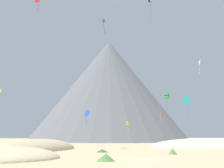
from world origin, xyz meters
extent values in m
plane|color=#C6B284|center=(0.00, 0.00, 0.00)|extent=(400.00, 400.00, 0.00)
ellipsoid|color=beige|center=(21.61, 23.66, 0.00)|extent=(31.30, 27.11, 4.20)
ellipsoid|color=#C6B284|center=(-13.91, 19.38, 0.00)|extent=(19.04, 25.11, 4.12)
cone|color=#568442|center=(-3.98, -2.34, 0.41)|extent=(2.90, 2.90, 0.81)
cone|color=#386633|center=(-2.70, 12.99, 0.24)|extent=(2.10, 2.10, 0.49)
cone|color=#668C4C|center=(6.73, 6.46, 0.46)|extent=(1.78, 1.78, 0.91)
cone|color=slate|center=(9.30, 96.77, 23.93)|extent=(98.97, 98.97, 47.86)
cone|color=slate|center=(18.24, 104.24, 20.62)|extent=(31.59, 31.59, 41.24)
cone|color=slate|center=(1.66, 94.69, 12.74)|extent=(39.97, 39.97, 25.47)
cube|color=green|center=(21.13, 48.92, 14.19)|extent=(1.94, 1.95, 0.75)
cube|color=green|center=(21.13, 48.92, 15.02)|extent=(1.94, 1.95, 0.75)
cylinder|color=red|center=(21.14, 48.92, 12.31)|extent=(0.51, 0.26, 3.11)
cube|color=#5138B2|center=(-0.97, 27.74, 28.99)|extent=(0.67, 0.41, 0.86)
cylinder|color=#5138B2|center=(-0.85, 27.74, 27.18)|extent=(0.42, 0.23, 2.83)
cube|color=#8CD133|center=(-25.10, 36.88, 13.33)|extent=(0.71, 0.83, 0.95)
cube|color=black|center=(7.41, 18.66, 30.08)|extent=(0.80, 0.51, 0.99)
cylinder|color=#D1339E|center=(7.68, 18.66, 27.37)|extent=(0.47, 0.25, 4.48)
cone|color=white|center=(24.21, 32.08, 20.98)|extent=(1.39, 1.86, 1.80)
cylinder|color=white|center=(24.11, 32.08, 19.11)|extent=(0.32, 0.29, 1.97)
cone|color=blue|center=(-3.90, 38.07, 8.10)|extent=(1.76, 1.83, 1.79)
cylinder|color=blue|center=(-4.10, 38.07, 6.21)|extent=(0.16, 0.12, 1.96)
cube|color=gold|center=(10.89, 59.17, 6.16)|extent=(1.41, 1.42, 0.54)
cube|color=gold|center=(10.89, 59.17, 6.80)|extent=(1.41, 1.42, 0.54)
cylinder|color=gold|center=(10.90, 59.17, 4.66)|extent=(0.15, 0.27, 2.55)
cone|color=pink|center=(14.64, 36.16, 9.69)|extent=(1.78, 2.71, 2.49)
cylinder|color=orange|center=(14.78, 36.16, 7.09)|extent=(0.27, 0.36, 2.69)
cone|color=teal|center=(20.14, 31.41, 11.09)|extent=(1.13, 2.06, 2.08)
cylinder|color=teal|center=(19.98, 31.41, 7.86)|extent=(0.15, 0.54, 4.36)
cone|color=red|center=(-18.73, 45.59, 41.94)|extent=(1.86, 0.92, 1.85)
cylinder|color=blue|center=(-18.50, 45.59, 39.65)|extent=(0.26, 0.19, 2.74)
camera|label=1|loc=(-7.65, -32.74, 2.80)|focal=44.42mm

